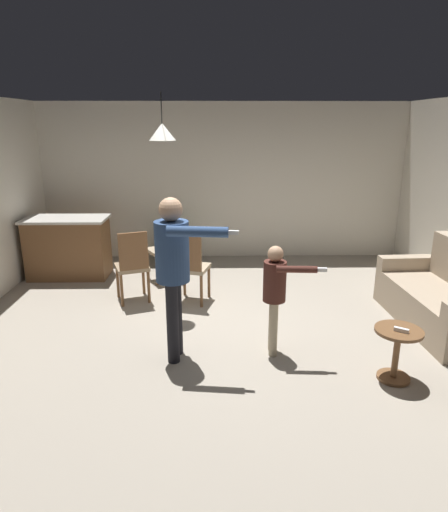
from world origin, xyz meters
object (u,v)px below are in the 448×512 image
at_px(dining_chair_near_wall, 190,265).
at_px(potted_plant_corner, 169,240).
at_px(side_table_by_couch, 397,348).
at_px(couch_floral, 445,300).
at_px(spare_remote_on_table, 401,330).
at_px(dining_chair_by_counter, 133,264).
at_px(person_child, 275,288).
at_px(dining_chair_centre_back, 167,245).
at_px(kitchen_counter, 68,247).
at_px(person_adult, 174,262).

distance_m(dining_chair_near_wall, potted_plant_corner, 1.78).
bearing_deg(side_table_by_couch, dining_chair_near_wall, 136.90).
bearing_deg(potted_plant_corner, side_table_by_couch, -55.40).
relative_size(couch_floral, spare_remote_on_table, 14.17).
relative_size(dining_chair_near_wall, spare_remote_on_table, 7.69).
xyz_separation_m(side_table_by_couch, dining_chair_by_counter, (-2.82, 1.96, 0.22)).
xyz_separation_m(dining_chair_near_wall, spare_remote_on_table, (2.04, -1.95, -0.01)).
bearing_deg(person_child, dining_chair_near_wall, -142.12).
height_order(dining_chair_near_wall, dining_chair_centre_back, same).
bearing_deg(dining_chair_by_counter, dining_chair_near_wall, -24.05).
distance_m(couch_floral, side_table_by_couch, 1.54).
bearing_deg(couch_floral, dining_chair_by_counter, 75.18).
distance_m(dining_chair_near_wall, dining_chair_centre_back, 1.06).
bearing_deg(spare_remote_on_table, couch_floral, 49.49).
relative_size(kitchen_counter, dining_chair_near_wall, 1.26).
bearing_deg(dining_chair_centre_back, dining_chair_by_counter, 128.28).
height_order(kitchen_counter, dining_chair_centre_back, dining_chair_centre_back).
bearing_deg(dining_chair_centre_back, side_table_by_couch, -169.97).
xyz_separation_m(side_table_by_couch, dining_chair_centre_back, (-2.46, 2.88, 0.22)).
bearing_deg(potted_plant_corner, person_child, -65.45).
xyz_separation_m(couch_floral, dining_chair_centre_back, (-3.48, 1.73, 0.21)).
xyz_separation_m(kitchen_counter, spare_remote_on_table, (4.02, -3.08, 0.06)).
bearing_deg(side_table_by_couch, person_child, 154.00).
distance_m(couch_floral, kitchen_counter, 5.38).
bearing_deg(person_child, spare_remote_on_table, 65.28).
distance_m(couch_floral, potted_plant_corner, 4.31).
distance_m(kitchen_counter, dining_chair_by_counter, 1.61).
relative_size(kitchen_counter, side_table_by_couch, 2.42).
bearing_deg(side_table_by_couch, dining_chair_centre_back, 130.45).
bearing_deg(person_adult, dining_chair_centre_back, -165.41).
bearing_deg(potted_plant_corner, kitchen_counter, -158.59).
bearing_deg(dining_chair_by_counter, dining_chair_centre_back, 48.40).
height_order(dining_chair_by_counter, spare_remote_on_table, dining_chair_by_counter).
xyz_separation_m(dining_chair_centre_back, potted_plant_corner, (-0.04, 0.74, -0.12)).
distance_m(kitchen_counter, potted_plant_corner, 1.63).
relative_size(person_child, dining_chair_near_wall, 1.18).
relative_size(side_table_by_couch, dining_chair_near_wall, 0.52).
xyz_separation_m(person_adult, person_child, (1.02, 0.08, -0.31)).
height_order(dining_chair_near_wall, potted_plant_corner, dining_chair_near_wall).
distance_m(dining_chair_by_counter, potted_plant_corner, 1.70).
height_order(person_adult, spare_remote_on_table, person_adult).
bearing_deg(kitchen_counter, side_table_by_couch, -37.02).
height_order(kitchen_counter, spare_remote_on_table, kitchen_counter).
distance_m(kitchen_counter, dining_chair_near_wall, 2.28).
height_order(kitchen_counter, dining_chair_near_wall, dining_chair_near_wall).
bearing_deg(potted_plant_corner, couch_floral, -35.01).
bearing_deg(dining_chair_centre_back, person_child, 179.79).
bearing_deg(dining_chair_near_wall, couch_floral, 1.34).
distance_m(side_table_by_couch, potted_plant_corner, 4.40).
xyz_separation_m(person_adult, potted_plant_corner, (-0.39, 3.18, -0.62)).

